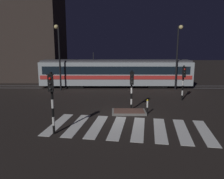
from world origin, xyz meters
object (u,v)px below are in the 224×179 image
object	(u,v)px
street_lamp_trackside_left	(59,50)
tram	(116,73)
traffic_light_corner_near_left	(52,94)
traffic_light_corner_far_right	(184,78)
street_lamp_trackside_right	(178,50)
bollard_island_edge	(147,107)
traffic_light_median_centre	(132,84)

from	to	relation	value
street_lamp_trackside_left	tram	xyz separation A→B (m)	(6.17, 2.28, -2.73)
traffic_light_corner_near_left	traffic_light_corner_far_right	size ratio (longest dim) A/B	1.11
street_lamp_trackside_left	tram	bearing A→B (deg)	20.28
street_lamp_trackside_left	traffic_light_corner_near_left	bearing A→B (deg)	-78.89
traffic_light_corner_near_left	street_lamp_trackside_right	size ratio (longest dim) A/B	0.51
traffic_light_corner_far_right	street_lamp_trackside_right	distance (m)	5.47
traffic_light_corner_near_left	bollard_island_edge	world-z (taller)	traffic_light_corner_near_left
traffic_light_median_centre	street_lamp_trackside_right	size ratio (longest dim) A/B	0.44
street_lamp_trackside_right	street_lamp_trackside_left	bearing A→B (deg)	-177.86
traffic_light_median_centre	traffic_light_corner_far_right	size ratio (longest dim) A/B	0.97
traffic_light_corner_near_left	street_lamp_trackside_left	bearing A→B (deg)	101.11
street_lamp_trackside_left	tram	distance (m)	7.12
street_lamp_trackside_right	traffic_light_median_centre	bearing A→B (deg)	-125.10
street_lamp_trackside_left	street_lamp_trackside_right	bearing A→B (deg)	2.14
street_lamp_trackside_left	bollard_island_edge	distance (m)	12.61
traffic_light_corner_near_left	traffic_light_median_centre	bearing A→B (deg)	45.75
traffic_light_corner_far_right	traffic_light_median_centre	bearing A→B (deg)	-147.33
traffic_light_median_centre	street_lamp_trackside_right	xyz separation A→B (m)	(5.65, 8.03, 2.44)
street_lamp_trackside_right	tram	world-z (taller)	street_lamp_trackside_right
street_lamp_trackside_left	bollard_island_edge	xyz separation A→B (m)	(8.37, -8.58, -3.92)
street_lamp_trackside_right	bollard_island_edge	bearing A→B (deg)	-116.68
bollard_island_edge	traffic_light_median_centre	bearing A→B (deg)	136.63
tram	bollard_island_edge	distance (m)	11.14
traffic_light_corner_far_right	tram	size ratio (longest dim) A/B	0.18
traffic_light_median_centre	bollard_island_edge	world-z (taller)	traffic_light_median_centre
street_lamp_trackside_left	tram	world-z (taller)	street_lamp_trackside_left
traffic_light_corner_near_left	street_lamp_trackside_left	size ratio (longest dim) A/B	0.51
traffic_light_corner_far_right	traffic_light_corner_near_left	bearing A→B (deg)	-140.24
street_lamp_trackside_left	traffic_light_corner_far_right	bearing A→B (deg)	-19.82
traffic_light_corner_far_right	bollard_island_edge	bearing A→B (deg)	-132.44
traffic_light_corner_near_left	traffic_light_corner_far_right	world-z (taller)	traffic_light_corner_near_left
traffic_light_corner_far_right	street_lamp_trackside_left	world-z (taller)	street_lamp_trackside_left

